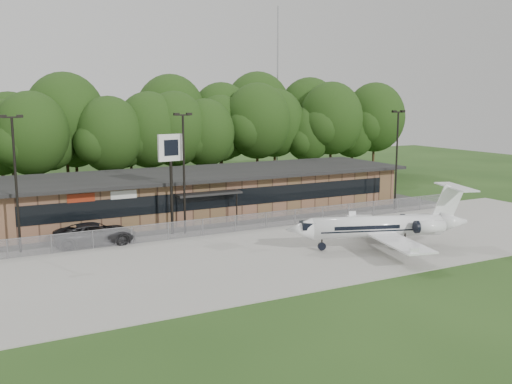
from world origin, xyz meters
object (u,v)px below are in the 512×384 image
suv (96,234)px  pole_sign (171,158)px  terminal (205,192)px  business_jet (383,227)px

suv → pole_sign: bearing=-82.9°
pole_sign → suv: bearing=173.9°
suv → pole_sign: 8.57m
terminal → suv: terminal is taller
suv → pole_sign: size_ratio=0.75×
suv → business_jet: bearing=-117.5°
suv → pole_sign: (6.47, 0.38, 5.61)m
terminal → suv: bearing=-148.9°
terminal → pole_sign: size_ratio=4.83×
terminal → pole_sign: 10.29m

